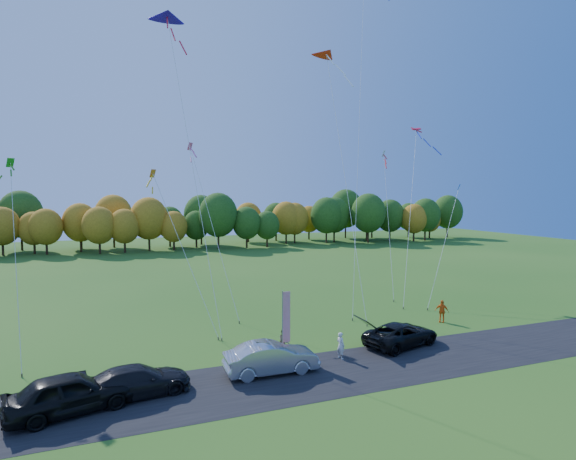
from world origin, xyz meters
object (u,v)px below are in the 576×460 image
object	(u,v)px
silver_sedan	(271,358)
person_east	(442,311)
black_suv	(401,334)
feather_flag	(285,316)

from	to	relation	value
silver_sedan	person_east	bearing A→B (deg)	-72.17
black_suv	feather_flag	world-z (taller)	feather_flag
silver_sedan	person_east	xyz separation A→B (m)	(15.20, 4.68, 0.01)
silver_sedan	feather_flag	bearing A→B (deg)	-37.69
black_suv	feather_flag	bearing A→B (deg)	70.18
black_suv	feather_flag	xyz separation A→B (m)	(-7.65, 0.67, 1.74)
black_suv	feather_flag	size ratio (longest dim) A/B	1.30
feather_flag	person_east	bearing A→B (deg)	11.32
silver_sedan	black_suv	bearing A→B (deg)	-81.36
silver_sedan	feather_flag	size ratio (longest dim) A/B	1.26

